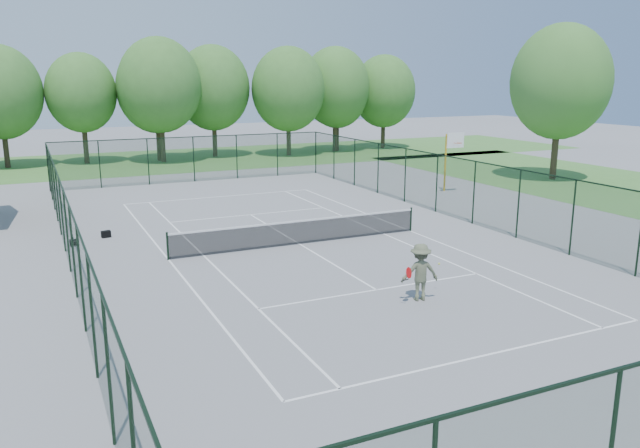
{
  "coord_description": "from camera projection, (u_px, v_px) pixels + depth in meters",
  "views": [
    {
      "loc": [
        -9.94,
        -23.28,
        6.82
      ],
      "look_at": [
        0.0,
        -2.0,
        1.3
      ],
      "focal_mm": 35.0,
      "sensor_mm": 36.0,
      "label": 1
    }
  ],
  "objects": [
    {
      "name": "court_lines",
      "position": [
        300.0,
        244.0,
        26.18
      ],
      "size": [
        11.05,
        23.85,
        0.01
      ],
      "color": "white",
      "rests_on": "ground"
    },
    {
      "name": "tennis_player",
      "position": [
        420.0,
        272.0,
        19.44
      ],
      "size": [
        1.92,
        0.95,
        1.82
      ],
      "color": "#575D44",
      "rests_on": "ground"
    },
    {
      "name": "ground",
      "position": [
        300.0,
        244.0,
        26.18
      ],
      "size": [
        140.0,
        140.0,
        0.0
      ],
      "primitive_type": "plane",
      "color": "gray",
      "rests_on": "ground"
    },
    {
      "name": "grass_side",
      "position": [
        622.0,
        188.0,
        39.6
      ],
      "size": [
        14.0,
        40.0,
        0.01
      ],
      "primitive_type": "cube",
      "color": "#4D873A",
      "rests_on": "ground"
    },
    {
      "name": "tennis_net",
      "position": [
        300.0,
        231.0,
        26.05
      ],
      "size": [
        11.08,
        0.08,
        1.1
      ],
      "color": "black",
      "rests_on": "ground"
    },
    {
      "name": "grass_far",
      "position": [
        160.0,
        161.0,
        52.64
      ],
      "size": [
        80.0,
        16.0,
        0.01
      ],
      "primitive_type": "cube",
      "color": "#4D873A",
      "rests_on": "ground"
    },
    {
      "name": "basketball_goal",
      "position": [
        451.0,
        150.0,
        37.55
      ],
      "size": [
        1.2,
        1.43,
        3.65
      ],
      "color": "gold",
      "rests_on": "ground"
    },
    {
      "name": "tree_side",
      "position": [
        561.0,
        82.0,
        41.5
      ],
      "size": [
        6.56,
        6.56,
        10.38
      ],
      "color": "#413323",
      "rests_on": "ground"
    },
    {
      "name": "sports_bag_a",
      "position": [
        74.0,
        243.0,
        25.91
      ],
      "size": [
        0.36,
        0.23,
        0.28
      ],
      "primitive_type": "cube",
      "rotation": [
        0.0,
        0.0,
        0.07
      ],
      "color": "black",
      "rests_on": "ground"
    },
    {
      "name": "sports_bag_b",
      "position": [
        106.0,
        234.0,
        27.27
      ],
      "size": [
        0.42,
        0.3,
        0.3
      ],
      "primitive_type": "cube",
      "rotation": [
        0.0,
        0.0,
        0.19
      ],
      "color": "black",
      "rests_on": "ground"
    },
    {
      "name": "fence_enclosure",
      "position": [
        300.0,
        208.0,
        25.83
      ],
      "size": [
        18.05,
        36.05,
        3.02
      ],
      "color": "#16361F",
      "rests_on": "ground"
    },
    {
      "name": "tree_line_far",
      "position": [
        156.0,
        88.0,
        51.28
      ],
      "size": [
        39.4,
        6.4,
        9.7
      ],
      "color": "#413323",
      "rests_on": "ground"
    }
  ]
}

